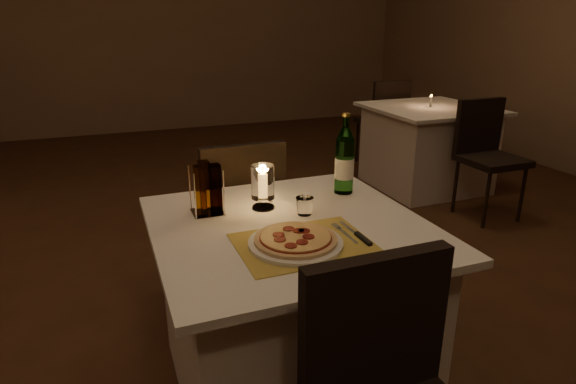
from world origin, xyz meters
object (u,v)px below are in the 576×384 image
object	(u,v)px
pizza	(296,239)
water_bottle	(344,161)
main_table	(290,308)
chair_far	(240,207)
neighbor_table_right	(426,147)
plate	(296,243)
hurricane_candle	(263,183)
tumbler	(305,206)

from	to	relation	value
pizza	water_bottle	xyz separation A→B (m)	(0.40, 0.42, 0.11)
main_table	chair_far	xyz separation A→B (m)	(0.00, 0.71, 0.18)
main_table	water_bottle	bearing A→B (deg)	34.94
neighbor_table_right	plate	bearing A→B (deg)	-135.01
chair_far	pizza	world-z (taller)	chair_far
water_bottle	hurricane_candle	world-z (taller)	water_bottle
plate	pizza	distance (m)	0.02
water_bottle	main_table	bearing A→B (deg)	-145.06
chair_far	plate	world-z (taller)	chair_far
main_table	plate	size ratio (longest dim) A/B	3.12
water_bottle	hurricane_candle	distance (m)	0.40
main_table	hurricane_candle	distance (m)	0.51
water_bottle	neighbor_table_right	world-z (taller)	water_bottle
tumbler	chair_far	bearing A→B (deg)	97.72
plate	pizza	bearing A→B (deg)	-165.23
chair_far	neighbor_table_right	bearing A→B (deg)	30.93
pizza	hurricane_candle	size ratio (longest dim) A/B	1.55
hurricane_candle	main_table	bearing A→B (deg)	-77.39
tumbler	hurricane_candle	size ratio (longest dim) A/B	0.39
tumbler	hurricane_candle	bearing A→B (deg)	136.91
main_table	pizza	world-z (taller)	pizza
chair_far	pizza	distance (m)	0.92
chair_far	pizza	size ratio (longest dim) A/B	3.21
water_bottle	tumbler	bearing A→B (deg)	-145.92
tumbler	water_bottle	distance (m)	0.33
chair_far	tumbler	xyz separation A→B (m)	(0.09, -0.65, 0.23)
tumbler	pizza	bearing A→B (deg)	-119.17
chair_far	pizza	xyz separation A→B (m)	(-0.05, -0.89, 0.22)
main_table	tumbler	size ratio (longest dim) A/B	14.25
hurricane_candle	plate	bearing A→B (deg)	-91.21
pizza	water_bottle	bearing A→B (deg)	46.72
water_bottle	neighbor_table_right	xyz separation A→B (m)	(1.76, 1.73, -0.51)
water_bottle	chair_far	bearing A→B (deg)	126.58
pizza	plate	bearing A→B (deg)	14.77
chair_far	main_table	bearing A→B (deg)	-90.00
plate	pizza	xyz separation A→B (m)	(-0.00, -0.00, 0.02)
main_table	plate	xyz separation A→B (m)	(-0.05, -0.18, 0.38)
hurricane_candle	pizza	bearing A→B (deg)	-91.25
chair_far	water_bottle	distance (m)	0.67
hurricane_candle	neighbor_table_right	world-z (taller)	hurricane_candle
chair_far	tumbler	world-z (taller)	chair_far
pizza	hurricane_candle	bearing A→B (deg)	88.75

